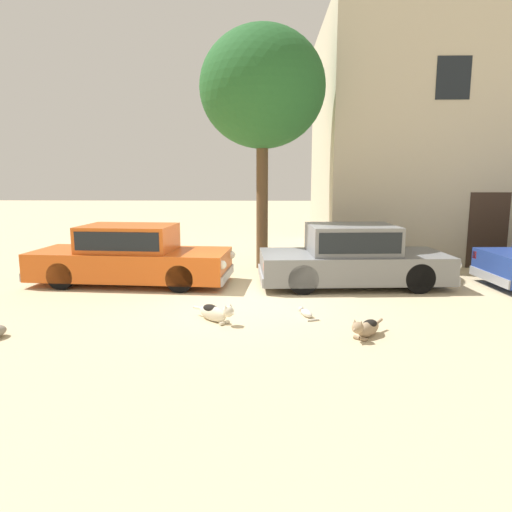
{
  "coord_description": "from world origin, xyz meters",
  "views": [
    {
      "loc": [
        0.42,
        -9.25,
        2.52
      ],
      "look_at": [
        0.18,
        0.2,
        0.9
      ],
      "focal_mm": 32.5,
      "sensor_mm": 36.0,
      "label": 1
    }
  ],
  "objects": [
    {
      "name": "apartment_block",
      "position": [
        8.37,
        6.91,
        3.77
      ],
      "size": [
        12.32,
        6.51,
        7.53
      ],
      "color": "#BCB299",
      "rests_on": "ground_plane"
    },
    {
      "name": "ground_plane",
      "position": [
        0.0,
        0.0,
        0.0
      ],
      "size": [
        80.0,
        80.0,
        0.0
      ],
      "primitive_type": "plane",
      "color": "#CCB78E"
    },
    {
      "name": "stray_dog_tan",
      "position": [
        2.0,
        -2.15,
        0.15
      ],
      "size": [
        0.67,
        0.78,
        0.35
      ],
      "rotation": [
        0.0,
        0.0,
        4.01
      ],
      "color": "#997F60",
      "rests_on": "ground_plane"
    },
    {
      "name": "parked_sedan_second",
      "position": [
        2.39,
        1.45,
        0.7
      ],
      "size": [
        4.51,
        2.1,
        1.42
      ],
      "rotation": [
        0.0,
        0.0,
        0.07
      ],
      "color": "slate",
      "rests_on": "ground_plane"
    },
    {
      "name": "stray_dog_spotted",
      "position": [
        -0.5,
        -1.41,
        0.17
      ],
      "size": [
        0.86,
        0.77,
        0.38
      ],
      "rotation": [
        0.0,
        0.0,
        5.56
      ],
      "color": "beige",
      "rests_on": "ground_plane"
    },
    {
      "name": "parked_sedan_nearest",
      "position": [
        -2.84,
        1.51,
        0.69
      ],
      "size": [
        4.83,
        2.03,
        1.4
      ],
      "rotation": [
        0.0,
        0.0,
        -0.08
      ],
      "color": "#D15619",
      "rests_on": "ground_plane"
    },
    {
      "name": "stray_cat",
      "position": [
        1.12,
        -1.07,
        0.07
      ],
      "size": [
        0.35,
        0.54,
        0.15
      ],
      "rotation": [
        0.0,
        0.0,
        2.01
      ],
      "color": "beige",
      "rests_on": "ground_plane"
    },
    {
      "name": "acacia_tree_left",
      "position": [
        0.26,
        3.52,
        4.8
      ],
      "size": [
        3.32,
        2.99,
        6.42
      ],
      "color": "brown",
      "rests_on": "ground_plane"
    }
  ]
}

